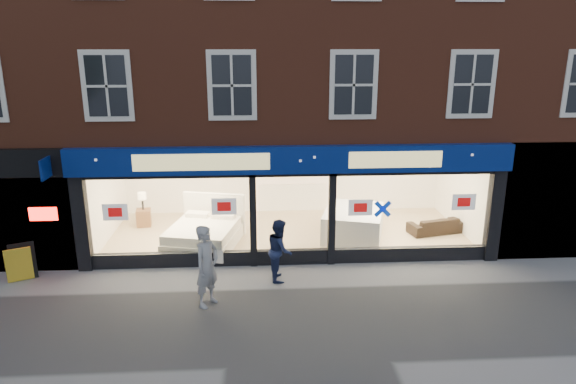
{
  "coord_description": "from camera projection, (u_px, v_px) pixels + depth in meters",
  "views": [
    {
      "loc": [
        -0.91,
        -9.82,
        5.79
      ],
      "look_at": [
        -0.16,
        2.5,
        2.21
      ],
      "focal_mm": 32.0,
      "sensor_mm": 36.0,
      "label": 1
    }
  ],
  "objects": [
    {
      "name": "ground",
      "position": [
        302.0,
        322.0,
        11.08
      ],
      "size": [
        120.0,
        120.0,
        0.0
      ],
      "primitive_type": "plane",
      "color": "gray",
      "rests_on": "ground"
    },
    {
      "name": "showroom_floor",
      "position": [
        288.0,
        233.0,
        16.1
      ],
      "size": [
        11.0,
        4.5,
        0.1
      ],
      "primitive_type": "cube",
      "color": "tan",
      "rests_on": "ground"
    },
    {
      "name": "building",
      "position": [
        284.0,
        14.0,
        15.87
      ],
      "size": [
        19.0,
        8.26,
        10.3
      ],
      "color": "brown",
      "rests_on": "ground"
    },
    {
      "name": "display_bed",
      "position": [
        204.0,
        233.0,
        14.96
      ],
      "size": [
        2.35,
        2.64,
        1.29
      ],
      "rotation": [
        0.0,
        0.0,
        -0.23
      ],
      "color": "white",
      "rests_on": "showroom_floor"
    },
    {
      "name": "bedside_table",
      "position": [
        144.0,
        218.0,
        16.57
      ],
      "size": [
        0.51,
        0.51,
        0.55
      ],
      "primitive_type": "cube",
      "rotation": [
        0.0,
        0.0,
        0.14
      ],
      "color": "brown",
      "rests_on": "showroom_floor"
    },
    {
      "name": "mattress_stack",
      "position": [
        353.0,
        223.0,
        15.64
      ],
      "size": [
        2.21,
        2.52,
        0.84
      ],
      "rotation": [
        0.0,
        0.0,
        -0.29
      ],
      "color": "silver",
      "rests_on": "showroom_floor"
    },
    {
      "name": "sofa",
      "position": [
        435.0,
        225.0,
        15.98
      ],
      "size": [
        1.81,
        1.05,
        0.5
      ],
      "primitive_type": "imported",
      "rotation": [
        0.0,
        0.0,
        3.38
      ],
      "color": "black",
      "rests_on": "showroom_floor"
    },
    {
      "name": "a_board",
      "position": [
        21.0,
        263.0,
        12.9
      ],
      "size": [
        0.73,
        0.62,
        0.96
      ],
      "primitive_type": "cube",
      "rotation": [
        0.0,
        0.0,
        0.43
      ],
      "color": "yellow",
      "rests_on": "ground"
    },
    {
      "name": "pedestrian_grey",
      "position": [
        207.0,
        266.0,
        11.57
      ],
      "size": [
        0.77,
        0.84,
        1.92
      ],
      "primitive_type": "imported",
      "rotation": [
        0.0,
        0.0,
        0.99
      ],
      "color": "#96989D",
      "rests_on": "ground"
    },
    {
      "name": "pedestrian_blue",
      "position": [
        280.0,
        250.0,
        12.9
      ],
      "size": [
        0.62,
        0.79,
        1.59
      ],
      "primitive_type": "imported",
      "rotation": [
        0.0,
        0.0,
        1.59
      ],
      "color": "#1A2449",
      "rests_on": "ground"
    }
  ]
}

